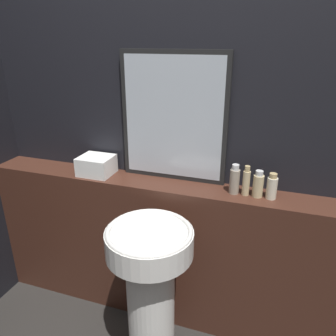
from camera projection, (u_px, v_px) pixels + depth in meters
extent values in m
cube|color=black|center=(190.00, 122.00, 1.82)|extent=(8.00, 0.06, 2.50)
cube|color=#422319|center=(180.00, 254.00, 1.99)|extent=(2.43, 0.22, 0.92)
cylinder|color=white|center=(151.00, 311.00, 1.70)|extent=(0.24, 0.24, 0.72)
cylinder|color=white|center=(149.00, 243.00, 1.55)|extent=(0.42, 0.42, 0.12)
torus|color=white|center=(149.00, 231.00, 1.52)|extent=(0.41, 0.41, 0.02)
cube|color=black|center=(174.00, 118.00, 1.79)|extent=(0.60, 0.03, 0.71)
cube|color=#B2BCC6|center=(173.00, 118.00, 1.78)|extent=(0.55, 0.02, 0.66)
cube|color=white|center=(97.00, 165.00, 1.96)|extent=(0.20, 0.17, 0.11)
cylinder|color=gray|center=(234.00, 182.00, 1.71)|extent=(0.05, 0.05, 0.13)
cylinder|color=silver|center=(236.00, 167.00, 1.68)|extent=(0.04, 0.04, 0.03)
cylinder|color=#C6B284|center=(246.00, 183.00, 1.69)|extent=(0.04, 0.04, 0.13)
cylinder|color=tan|center=(247.00, 169.00, 1.66)|extent=(0.03, 0.03, 0.03)
cylinder|color=#C6B284|center=(258.00, 186.00, 1.68)|extent=(0.05, 0.05, 0.12)
cylinder|color=silver|center=(259.00, 173.00, 1.65)|extent=(0.04, 0.04, 0.03)
cylinder|color=beige|center=(272.00, 188.00, 1.66)|extent=(0.05, 0.05, 0.11)
cylinder|color=tan|center=(273.00, 176.00, 1.63)|extent=(0.04, 0.04, 0.02)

